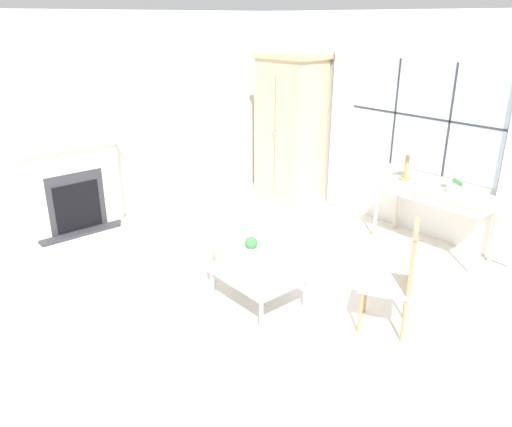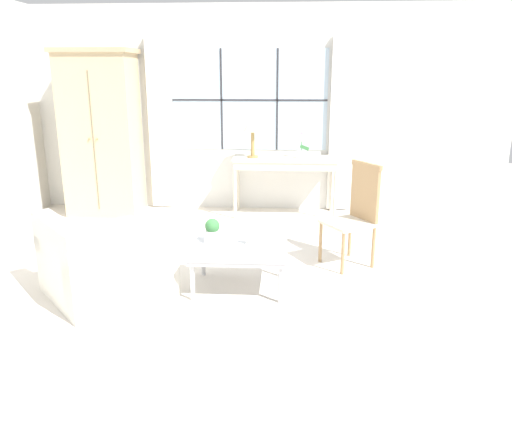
{
  "view_description": "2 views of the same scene",
  "coord_description": "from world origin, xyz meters",
  "px_view_note": "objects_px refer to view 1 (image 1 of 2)",
  "views": [
    {
      "loc": [
        3.42,
        -2.66,
        2.71
      ],
      "look_at": [
        0.01,
        0.25,
        0.94
      ],
      "focal_mm": 35.0,
      "sensor_mm": 36.0,
      "label": 1
    },
    {
      "loc": [
        0.53,
        -4.04,
        1.92
      ],
      "look_at": [
        0.25,
        0.5,
        0.63
      ],
      "focal_mm": 35.0,
      "sensor_mm": 36.0,
      "label": 2
    }
  ],
  "objects_px": {
    "armoire": "(290,129)",
    "potted_orchid": "(455,181)",
    "fireplace": "(71,180)",
    "armchair_upholstered": "(177,249)",
    "console_table": "(436,195)",
    "table_lamp": "(409,147)",
    "coffee_table": "(258,274)",
    "potted_plant_small": "(251,247)",
    "pillar_candle": "(271,264)",
    "side_chair_wooden": "(399,273)"
  },
  "relations": [
    {
      "from": "console_table",
      "to": "pillar_candle",
      "type": "xyz_separation_m",
      "value": [
        -0.3,
        -2.4,
        -0.25
      ]
    },
    {
      "from": "fireplace",
      "to": "side_chair_wooden",
      "type": "bearing_deg",
      "value": 17.78
    },
    {
      "from": "armoire",
      "to": "potted_orchid",
      "type": "height_order",
      "value": "armoire"
    },
    {
      "from": "side_chair_wooden",
      "to": "pillar_candle",
      "type": "distance_m",
      "value": 1.2
    },
    {
      "from": "fireplace",
      "to": "armoire",
      "type": "distance_m",
      "value": 3.25
    },
    {
      "from": "potted_orchid",
      "to": "table_lamp",
      "type": "bearing_deg",
      "value": 178.44
    },
    {
      "from": "fireplace",
      "to": "table_lamp",
      "type": "relative_size",
      "value": 3.97
    },
    {
      "from": "armchair_upholstered",
      "to": "coffee_table",
      "type": "xyz_separation_m",
      "value": [
        1.19,
        0.19,
        0.1
      ]
    },
    {
      "from": "console_table",
      "to": "armchair_upholstered",
      "type": "height_order",
      "value": "console_table"
    },
    {
      "from": "armoire",
      "to": "console_table",
      "type": "bearing_deg",
      "value": 0.73
    },
    {
      "from": "fireplace",
      "to": "coffee_table",
      "type": "bearing_deg",
      "value": 11.84
    },
    {
      "from": "table_lamp",
      "to": "fireplace",
      "type": "bearing_deg",
      "value": -133.58
    },
    {
      "from": "armchair_upholstered",
      "to": "pillar_candle",
      "type": "xyz_separation_m",
      "value": [
        1.29,
        0.28,
        0.21
      ]
    },
    {
      "from": "side_chair_wooden",
      "to": "potted_plant_small",
      "type": "distance_m",
      "value": 1.5
    },
    {
      "from": "armoire",
      "to": "armchair_upholstered",
      "type": "height_order",
      "value": "armoire"
    },
    {
      "from": "armoire",
      "to": "potted_plant_small",
      "type": "relative_size",
      "value": 9.87
    },
    {
      "from": "armchair_upholstered",
      "to": "console_table",
      "type": "bearing_deg",
      "value": 59.38
    },
    {
      "from": "armoire",
      "to": "potted_orchid",
      "type": "distance_m",
      "value": 2.72
    },
    {
      "from": "console_table",
      "to": "potted_orchid",
      "type": "relative_size",
      "value": 3.66
    },
    {
      "from": "console_table",
      "to": "potted_orchid",
      "type": "xyz_separation_m",
      "value": [
        0.22,
        -0.01,
        0.24
      ]
    },
    {
      "from": "fireplace",
      "to": "armchair_upholstered",
      "type": "height_order",
      "value": "fireplace"
    },
    {
      "from": "fireplace",
      "to": "coffee_table",
      "type": "distance_m",
      "value": 3.11
    },
    {
      "from": "potted_orchid",
      "to": "pillar_candle",
      "type": "bearing_deg",
      "value": -102.13
    },
    {
      "from": "fireplace",
      "to": "armchair_upholstered",
      "type": "xyz_separation_m",
      "value": [
        1.83,
        0.44,
        -0.47
      ]
    },
    {
      "from": "armoire",
      "to": "table_lamp",
      "type": "distance_m",
      "value": 2.06
    },
    {
      "from": "armoire",
      "to": "side_chair_wooden",
      "type": "height_order",
      "value": "armoire"
    },
    {
      "from": "coffee_table",
      "to": "pillar_candle",
      "type": "distance_m",
      "value": 0.17
    },
    {
      "from": "coffee_table",
      "to": "potted_plant_small",
      "type": "height_order",
      "value": "potted_plant_small"
    },
    {
      "from": "table_lamp",
      "to": "coffee_table",
      "type": "height_order",
      "value": "table_lamp"
    },
    {
      "from": "armoire",
      "to": "console_table",
      "type": "relative_size",
      "value": 1.57
    },
    {
      "from": "fireplace",
      "to": "potted_plant_small",
      "type": "relative_size",
      "value": 9.83
    },
    {
      "from": "armoire",
      "to": "armchair_upholstered",
      "type": "relative_size",
      "value": 1.68
    },
    {
      "from": "side_chair_wooden",
      "to": "potted_plant_small",
      "type": "bearing_deg",
      "value": -157.87
    },
    {
      "from": "console_table",
      "to": "potted_orchid",
      "type": "bearing_deg",
      "value": -3.48
    },
    {
      "from": "potted_orchid",
      "to": "pillar_candle",
      "type": "height_order",
      "value": "potted_orchid"
    },
    {
      "from": "table_lamp",
      "to": "armchair_upholstered",
      "type": "distance_m",
      "value": 3.08
    },
    {
      "from": "armoire",
      "to": "potted_orchid",
      "type": "bearing_deg",
      "value": 0.39
    },
    {
      "from": "table_lamp",
      "to": "pillar_candle",
      "type": "bearing_deg",
      "value": -86.52
    },
    {
      "from": "armchair_upholstered",
      "to": "coffee_table",
      "type": "distance_m",
      "value": 1.21
    },
    {
      "from": "pillar_candle",
      "to": "armoire",
      "type": "bearing_deg",
      "value": 132.96
    },
    {
      "from": "fireplace",
      "to": "potted_orchid",
      "type": "height_order",
      "value": "fireplace"
    },
    {
      "from": "fireplace",
      "to": "coffee_table",
      "type": "relative_size",
      "value": 2.56
    },
    {
      "from": "fireplace",
      "to": "console_table",
      "type": "relative_size",
      "value": 1.56
    },
    {
      "from": "pillar_candle",
      "to": "side_chair_wooden",
      "type": "bearing_deg",
      "value": 30.61
    },
    {
      "from": "fireplace",
      "to": "table_lamp",
      "type": "bearing_deg",
      "value": 46.42
    },
    {
      "from": "armchair_upholstered",
      "to": "coffee_table",
      "type": "bearing_deg",
      "value": 9.15
    },
    {
      "from": "table_lamp",
      "to": "potted_orchid",
      "type": "height_order",
      "value": "table_lamp"
    },
    {
      "from": "console_table",
      "to": "table_lamp",
      "type": "relative_size",
      "value": 2.55
    },
    {
      "from": "potted_plant_small",
      "to": "fireplace",
      "type": "bearing_deg",
      "value": -164.49
    },
    {
      "from": "coffee_table",
      "to": "fireplace",
      "type": "bearing_deg",
      "value": -168.16
    }
  ]
}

